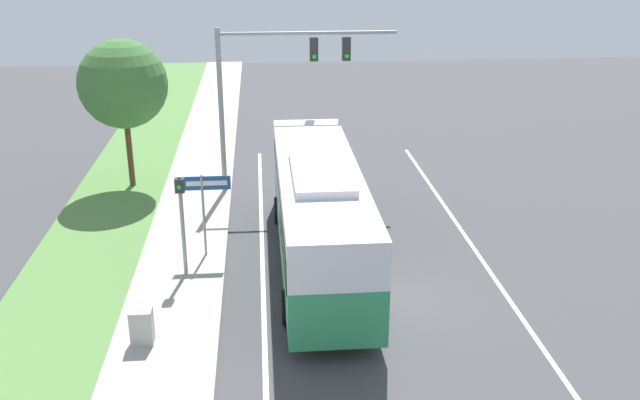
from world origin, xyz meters
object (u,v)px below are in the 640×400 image
bus (319,207)px  pedestrian_signal (182,211)px  street_sign (205,199)px  signal_gantry (274,76)px  utility_cabinet (142,327)px

bus → pedestrian_signal: 4.26m
bus → street_sign: bus is taller
bus → signal_gantry: 7.57m
bus → street_sign: 3.68m
pedestrian_signal → signal_gantry: bearing=67.9°
bus → signal_gantry: size_ratio=1.66×
street_sign → bus: bearing=-12.4°
pedestrian_signal → bus: bearing=7.9°
bus → utility_cabinet: (-4.97, -4.52, -1.37)m
pedestrian_signal → street_sign: 1.51m
signal_gantry → street_sign: size_ratio=2.43×
bus → pedestrian_signal: size_ratio=3.57×
pedestrian_signal → street_sign: pedestrian_signal is taller
pedestrian_signal → street_sign: bearing=65.7°
utility_cabinet → signal_gantry: bearing=71.6°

